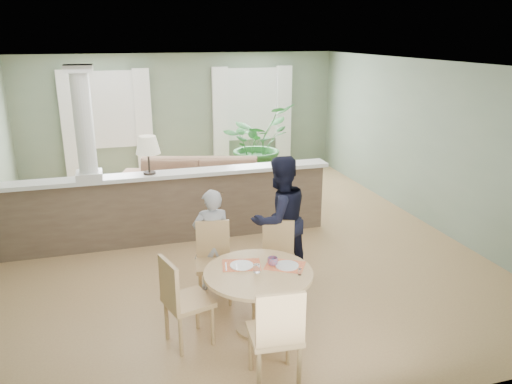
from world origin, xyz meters
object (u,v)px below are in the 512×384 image
object	(u,v)px
chair_far_man	(277,254)
sofa	(198,184)
dining_table	(259,283)
chair_near	(277,332)
man_person	(280,219)
child_person	(212,240)
chair_side	(181,298)
houseplant	(257,144)
chair_far_boy	(214,257)

from	to	relation	value
chair_far_man	sofa	bearing A→B (deg)	119.66
dining_table	chair_near	world-z (taller)	chair_near
chair_far_man	man_person	world-z (taller)	man_person
dining_table	sofa	bearing A→B (deg)	88.78
chair_near	child_person	xyz separation A→B (m)	(-0.17, 1.99, 0.10)
sofa	child_person	size ratio (longest dim) A/B	2.21
dining_table	man_person	xyz separation A→B (m)	(0.60, 1.07, 0.27)
chair_far_man	chair_side	bearing A→B (deg)	-125.23
sofa	child_person	world-z (taller)	child_person
chair_far_man	chair_near	xyz separation A→B (m)	(-0.57, -1.67, 0.06)
chair_far_man	houseplant	bearing A→B (deg)	100.11
child_person	chair_far_man	bearing A→B (deg)	160.55
dining_table	chair_side	size ratio (longest dim) A/B	1.19
dining_table	chair_near	bearing A→B (deg)	-96.81
chair_near	child_person	bearing A→B (deg)	-80.42
houseplant	child_person	distance (m)	4.82
child_person	dining_table	bearing A→B (deg)	108.42
houseplant	dining_table	world-z (taller)	houseplant
chair_far_man	man_person	size ratio (longest dim) A/B	0.55
chair_far_boy	chair_near	world-z (taller)	chair_near
dining_table	chair_far_boy	xyz separation A→B (m)	(-0.31, 0.85, -0.04)
sofa	chair_far_man	size ratio (longest dim) A/B	3.18
dining_table	man_person	world-z (taller)	man_person
sofa	chair_far_man	distance (m)	3.53
man_person	sofa	bearing A→B (deg)	-96.95
chair_far_boy	man_person	world-z (taller)	man_person
dining_table	man_person	bearing A→B (deg)	60.79
child_person	man_person	size ratio (longest dim) A/B	0.79
chair_side	child_person	size ratio (longest dim) A/B	0.74
chair_far_boy	chair_side	size ratio (longest dim) A/B	0.97
chair_far_boy	chair_far_man	size ratio (longest dim) A/B	1.04
chair_far_boy	man_person	bearing A→B (deg)	22.44
houseplant	chair_far_man	bearing A→B (deg)	-103.48
sofa	chair_near	bearing A→B (deg)	-76.39
sofa	dining_table	world-z (taller)	sofa
houseplant	chair_far_boy	size ratio (longest dim) A/B	1.76
chair_side	man_person	bearing A→B (deg)	-68.60
chair_far_boy	chair_far_man	distance (m)	0.79
sofa	man_person	size ratio (longest dim) A/B	1.74
houseplant	chair_far_man	distance (m)	4.89
chair_near	chair_far_boy	bearing A→B (deg)	-78.85
sofa	chair_far_man	bearing A→B (deg)	-68.11
child_person	man_person	xyz separation A→B (m)	(0.88, 0.00, 0.18)
chair_far_boy	child_person	xyz separation A→B (m)	(0.03, 0.21, 0.13)
chair_side	chair_far_man	bearing A→B (deg)	-75.06
man_person	houseplant	bearing A→B (deg)	-118.76
houseplant	man_person	xyz separation A→B (m)	(-1.00, -4.43, -0.00)
houseplant	chair_near	bearing A→B (deg)	-104.93
sofa	chair_far_man	xyz separation A→B (m)	(0.37, -3.51, 0.08)
sofa	houseplant	world-z (taller)	houseplant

